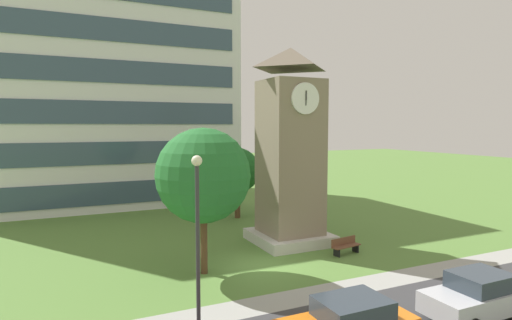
{
  "coord_description": "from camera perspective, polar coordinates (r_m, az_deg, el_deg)",
  "views": [
    {
      "loc": [
        -8.61,
        -18.2,
        6.96
      ],
      "look_at": [
        1.76,
        4.23,
        4.93
      ],
      "focal_mm": 29.31,
      "sensor_mm": 36.0,
      "label": 1
    }
  ],
  "objects": [
    {
      "name": "clock_tower",
      "position": [
        24.69,
        4.69,
        0.5
      ],
      "size": [
        4.26,
        4.26,
        11.46
      ],
      "color": "gray",
      "rests_on": "ground"
    },
    {
      "name": "office_building",
      "position": [
        42.11,
        -19.89,
        10.2
      ],
      "size": [
        21.66,
        14.14,
        22.4
      ],
      "color": "silver",
      "rests_on": "ground"
    },
    {
      "name": "tree_streetside",
      "position": [
        19.54,
        -7.21,
        -2.12
      ],
      "size": [
        4.43,
        4.43,
        6.88
      ],
      "color": "#513823",
      "rests_on": "ground"
    },
    {
      "name": "park_bench",
      "position": [
        23.66,
        12.11,
        -11.35
      ],
      "size": [
        1.85,
        0.77,
        0.88
      ],
      "color": "brown",
      "rests_on": "ground"
    },
    {
      "name": "tree_near_tower",
      "position": [
        31.39,
        -2.57,
        -1.45
      ],
      "size": [
        3.38,
        3.38,
        5.31
      ],
      "color": "#513823",
      "rests_on": "ground"
    },
    {
      "name": "ground_plane",
      "position": [
        21.3,
        0.51,
        -14.37
      ],
      "size": [
        160.0,
        160.0,
        0.0
      ],
      "primitive_type": "plane",
      "color": "#567F38"
    },
    {
      "name": "parked_car_silver",
      "position": [
        17.67,
        27.95,
        -16.06
      ],
      "size": [
        4.0,
        1.98,
        1.69
      ],
      "color": "silver",
      "rests_on": "ground"
    },
    {
      "name": "kerb_strip",
      "position": [
        18.0,
        6.25,
        -18.06
      ],
      "size": [
        120.0,
        1.6,
        0.01
      ],
      "primitive_type": "cube",
      "color": "#9E9E99",
      "rests_on": "ground"
    },
    {
      "name": "street_lamp",
      "position": [
        14.18,
        -7.98,
        -8.61
      ],
      "size": [
        0.36,
        0.36,
        5.99
      ],
      "color": "#333338",
      "rests_on": "ground"
    }
  ]
}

